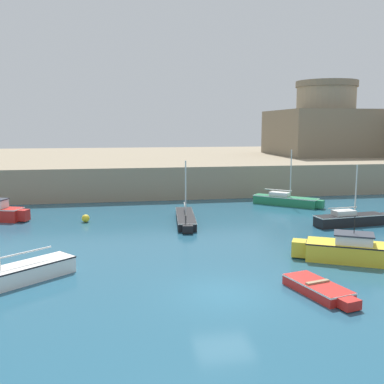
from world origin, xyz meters
name	(u,v)px	position (x,y,z in m)	size (l,w,h in m)	color
ground_plane	(224,294)	(0.00, 0.00, 0.00)	(200.00, 200.00, 0.00)	#235670
quay_seawall	(146,166)	(0.00, 44.49, 1.59)	(120.00, 40.00, 3.18)	gray
sailboat_white_0	(7,276)	(-9.37, 2.67, 0.44)	(5.89, 5.11, 5.35)	white
dinghy_red_1	(319,288)	(4.00, -0.73, 0.26)	(2.11, 3.95, 0.54)	red
sailboat_black_2	(186,218)	(0.63, 14.28, 0.35)	(1.99, 6.91, 4.65)	black
sailboat_green_3	(286,200)	(10.73, 19.92, 0.49)	(5.39, 4.96, 5.05)	#237A4C
motorboat_yellow_5	(354,250)	(7.91, 3.30, 0.61)	(6.01, 4.07, 2.44)	yellow
sailboat_black_7	(351,219)	(12.21, 11.34, 0.48)	(5.89, 1.89, 4.39)	black
mooring_buoy	(86,218)	(-6.67, 15.82, 0.29)	(0.58, 0.58, 0.58)	yellow
fortress	(325,127)	(24.00, 39.76, 6.88)	(13.43, 13.43, 9.85)	#796C57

